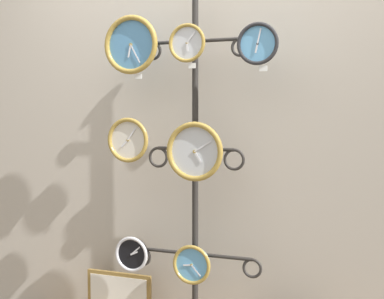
{
  "coord_description": "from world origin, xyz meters",
  "views": [
    {
      "loc": [
        1.03,
        -2.34,
        1.35
      ],
      "look_at": [
        0.0,
        0.36,
        1.16
      ],
      "focal_mm": 50.0,
      "sensor_mm": 36.0,
      "label": 1
    }
  ],
  "objects_px": {
    "clock_top_left": "(131,45)",
    "clock_middle_center": "(195,152)",
    "clock_top_center": "(187,43)",
    "clock_bottom_center": "(192,265)",
    "clock_top_right": "(258,44)",
    "display_stand": "(195,248)",
    "clock_middle_left": "(128,140)",
    "clock_bottom_left": "(132,254)"
  },
  "relations": [
    {
      "from": "clock_top_left",
      "to": "clock_middle_center",
      "type": "xyz_separation_m",
      "value": [
        0.38,
        -0.01,
        -0.58
      ]
    },
    {
      "from": "clock_top_center",
      "to": "clock_bottom_center",
      "type": "bearing_deg",
      "value": 18.19
    },
    {
      "from": "clock_top_center",
      "to": "clock_top_right",
      "type": "relative_size",
      "value": 0.96
    },
    {
      "from": "display_stand",
      "to": "clock_top_right",
      "type": "relative_size",
      "value": 9.48
    },
    {
      "from": "clock_middle_left",
      "to": "clock_top_center",
      "type": "bearing_deg",
      "value": -0.31
    },
    {
      "from": "clock_top_left",
      "to": "clock_bottom_center",
      "type": "distance_m",
      "value": 1.25
    },
    {
      "from": "clock_top_right",
      "to": "clock_middle_left",
      "type": "bearing_deg",
      "value": 179.0
    },
    {
      "from": "clock_top_center",
      "to": "clock_middle_center",
      "type": "height_order",
      "value": "clock_top_center"
    },
    {
      "from": "clock_top_center",
      "to": "display_stand",
      "type": "bearing_deg",
      "value": 82.22
    },
    {
      "from": "clock_top_left",
      "to": "clock_middle_center",
      "type": "bearing_deg",
      "value": -1.48
    },
    {
      "from": "clock_top_left",
      "to": "clock_bottom_left",
      "type": "xyz_separation_m",
      "value": [
        0.0,
        -0.01,
        -1.17
      ]
    },
    {
      "from": "clock_middle_left",
      "to": "clock_bottom_left",
      "type": "relative_size",
      "value": 1.25
    },
    {
      "from": "clock_middle_left",
      "to": "clock_bottom_left",
      "type": "bearing_deg",
      "value": -34.03
    },
    {
      "from": "display_stand",
      "to": "clock_middle_left",
      "type": "height_order",
      "value": "display_stand"
    },
    {
      "from": "clock_middle_left",
      "to": "clock_middle_center",
      "type": "height_order",
      "value": "clock_middle_left"
    },
    {
      "from": "clock_middle_center",
      "to": "display_stand",
      "type": "bearing_deg",
      "value": 109.33
    },
    {
      "from": "display_stand",
      "to": "clock_middle_left",
      "type": "xyz_separation_m",
      "value": [
        -0.37,
        -0.09,
        0.6
      ]
    },
    {
      "from": "clock_top_left",
      "to": "clock_top_center",
      "type": "distance_m",
      "value": 0.33
    },
    {
      "from": "clock_top_left",
      "to": "clock_top_right",
      "type": "bearing_deg",
      "value": -0.53
    },
    {
      "from": "clock_top_left",
      "to": "clock_top_center",
      "type": "xyz_separation_m",
      "value": [
        0.33,
        0.0,
        -0.01
      ]
    },
    {
      "from": "clock_top_right",
      "to": "clock_middle_center",
      "type": "distance_m",
      "value": 0.65
    },
    {
      "from": "clock_top_left",
      "to": "clock_middle_left",
      "type": "distance_m",
      "value": 0.53
    },
    {
      "from": "clock_top_right",
      "to": "clock_bottom_left",
      "type": "height_order",
      "value": "clock_top_right"
    },
    {
      "from": "clock_top_center",
      "to": "clock_middle_left",
      "type": "xyz_separation_m",
      "value": [
        -0.36,
        0.0,
        -0.52
      ]
    },
    {
      "from": "clock_bottom_center",
      "to": "clock_middle_center",
      "type": "bearing_deg",
      "value": -41.82
    },
    {
      "from": "clock_middle_left",
      "to": "clock_middle_center",
      "type": "relative_size",
      "value": 0.79
    },
    {
      "from": "clock_top_center",
      "to": "clock_middle_center",
      "type": "xyz_separation_m",
      "value": [
        0.05,
        -0.01,
        -0.57
      ]
    },
    {
      "from": "clock_top_center",
      "to": "clock_bottom_center",
      "type": "height_order",
      "value": "clock_top_center"
    },
    {
      "from": "clock_top_center",
      "to": "clock_middle_left",
      "type": "distance_m",
      "value": 0.63
    },
    {
      "from": "clock_top_left",
      "to": "clock_bottom_left",
      "type": "relative_size",
      "value": 1.61
    },
    {
      "from": "clock_middle_left",
      "to": "clock_bottom_center",
      "type": "distance_m",
      "value": 0.77
    },
    {
      "from": "clock_bottom_left",
      "to": "clock_bottom_center",
      "type": "relative_size",
      "value": 0.92
    },
    {
      "from": "clock_bottom_left",
      "to": "clock_bottom_center",
      "type": "xyz_separation_m",
      "value": [
        0.35,
        0.02,
        -0.03
      ]
    },
    {
      "from": "clock_top_right",
      "to": "clock_middle_center",
      "type": "relative_size",
      "value": 0.68
    },
    {
      "from": "clock_middle_center",
      "to": "clock_bottom_left",
      "type": "distance_m",
      "value": 0.7
    },
    {
      "from": "clock_top_center",
      "to": "clock_bottom_center",
      "type": "relative_size",
      "value": 0.94
    },
    {
      "from": "clock_top_left",
      "to": "clock_bottom_center",
      "type": "relative_size",
      "value": 1.49
    },
    {
      "from": "display_stand",
      "to": "clock_bottom_left",
      "type": "xyz_separation_m",
      "value": [
        -0.34,
        -0.1,
        -0.04
      ]
    },
    {
      "from": "clock_middle_center",
      "to": "clock_bottom_center",
      "type": "relative_size",
      "value": 1.46
    },
    {
      "from": "clock_bottom_left",
      "to": "clock_middle_center",
      "type": "bearing_deg",
      "value": 0.31
    },
    {
      "from": "clock_top_right",
      "to": "clock_bottom_center",
      "type": "relative_size",
      "value": 0.99
    },
    {
      "from": "clock_top_right",
      "to": "clock_bottom_left",
      "type": "bearing_deg",
      "value": -179.58
    }
  ]
}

